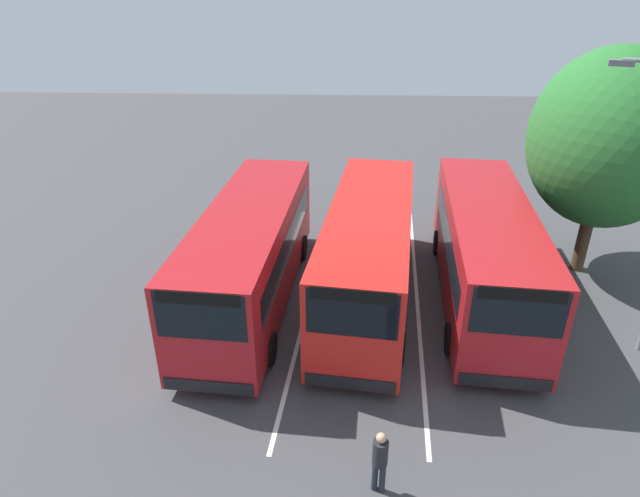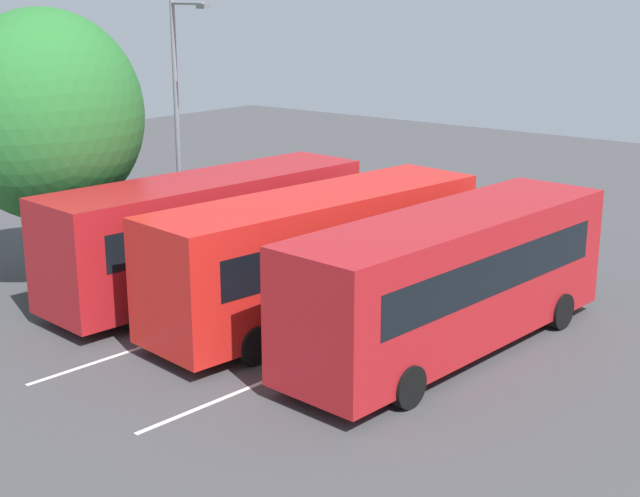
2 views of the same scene
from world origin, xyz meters
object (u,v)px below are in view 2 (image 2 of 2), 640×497
object	(u,v)px
pedestrian	(467,228)
street_lamp	(180,110)
depot_tree	(47,116)
bus_center_left	(319,252)
bus_far_left	(452,277)
bus_center_right	(209,230)

from	to	relation	value
pedestrian	street_lamp	world-z (taller)	street_lamp
depot_tree	bus_center_left	bearing A→B (deg)	-73.02
bus_far_left	bus_center_left	xyz separation A→B (m)	(-0.24, 3.76, 0.00)
street_lamp	bus_center_right	bearing A→B (deg)	-15.06
street_lamp	depot_tree	bearing A→B (deg)	-74.79
bus_far_left	depot_tree	size ratio (longest dim) A/B	1.27
bus_far_left	bus_center_right	distance (m)	7.52
depot_tree	bus_far_left	bearing A→B (deg)	-77.21
bus_center_left	pedestrian	xyz separation A→B (m)	(7.45, -0.03, -0.87)
pedestrian	street_lamp	size ratio (longest dim) A/B	0.20
bus_center_right	pedestrian	bearing A→B (deg)	-20.73
bus_far_left	bus_center_right	size ratio (longest dim) A/B	1.00
bus_far_left	pedestrian	distance (m)	8.16
bus_center_left	street_lamp	bearing A→B (deg)	80.19
bus_center_left	depot_tree	bearing A→B (deg)	114.19
pedestrian	depot_tree	bearing A→B (deg)	-22.19
bus_center_right	depot_tree	distance (m)	5.53
depot_tree	bus_center_right	bearing A→B (deg)	-61.97
bus_far_left	pedestrian	bearing A→B (deg)	31.57
bus_center_right	street_lamp	world-z (taller)	street_lamp
pedestrian	street_lamp	xyz separation A→B (m)	(-5.15, 7.56, 3.66)
bus_far_left	street_lamp	xyz separation A→B (m)	(2.06, 11.29, 2.79)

